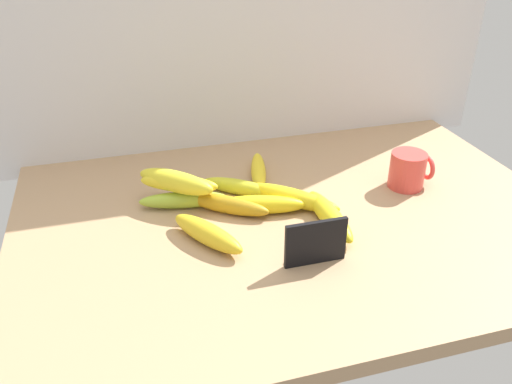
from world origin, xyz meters
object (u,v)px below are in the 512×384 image
object	(u,v)px
banana_0	(293,197)
banana_3	(238,187)
banana_4	(226,204)
banana_8	(176,181)
chalkboard_sign	(315,244)
banana_1	(261,204)
banana_6	(258,171)
coffee_mug	(408,170)
banana_5	(208,234)
banana_2	(184,200)
banana_9	(179,183)
banana_7	(329,216)

from	to	relation	value
banana_0	banana_3	xyz separation A→B (cm)	(-9.49, 7.79, -0.23)
banana_4	banana_8	world-z (taller)	banana_8
chalkboard_sign	banana_1	distance (cm)	18.94
chalkboard_sign	banana_4	distance (cm)	23.26
banana_6	coffee_mug	bearing A→B (deg)	-22.66
banana_6	banana_3	bearing A→B (deg)	-136.66
banana_5	banana_2	bearing A→B (deg)	99.16
banana_1	coffee_mug	bearing A→B (deg)	3.12
banana_2	banana_8	distance (cm)	4.20
banana_9	banana_0	bearing A→B (deg)	-15.72
banana_7	banana_2	bearing A→B (deg)	151.65
banana_2	banana_5	xyz separation A→B (cm)	(2.22, -13.79, 0.32)
coffee_mug	banana_1	xyz separation A→B (cm)	(-33.88, -1.85, -2.08)
banana_5	banana_1	bearing A→B (deg)	31.40
banana_0	banana_4	world-z (taller)	banana_0
banana_7	banana_8	size ratio (longest dim) A/B	1.08
banana_1	banana_8	size ratio (longest dim) A/B	1.06
banana_2	banana_7	world-z (taller)	banana_7
banana_1	banana_2	distance (cm)	15.80
banana_3	banana_9	bearing A→B (deg)	-172.98
banana_0	banana_8	xyz separation A→B (cm)	(-22.75, 6.39, 3.76)
banana_6	banana_9	world-z (taller)	banana_9
banana_5	chalkboard_sign	bearing A→B (deg)	-33.07
banana_2	banana_3	bearing A→B (deg)	11.02
banana_9	banana_6	bearing A→B (deg)	21.33
chalkboard_sign	banana_4	size ratio (longest dim) A/B	0.60
banana_2	banana_8	size ratio (longest dim) A/B	1.05
coffee_mug	banana_7	bearing A→B (deg)	-156.72
banana_6	banana_7	world-z (taller)	banana_7
banana_1	banana_8	distance (cm)	17.66
banana_5	banana_6	distance (cm)	27.14
banana_5	banana_8	size ratio (longest dim) A/B	0.99
coffee_mug	banana_3	distance (cm)	36.98
banana_4	banana_6	bearing A→B (deg)	50.18
banana_3	coffee_mug	bearing A→B (deg)	-10.64
banana_0	chalkboard_sign	bearing A→B (deg)	-98.06
banana_2	banana_9	bearing A→B (deg)	125.36
banana_9	coffee_mug	bearing A→B (deg)	-6.13
chalkboard_sign	banana_4	world-z (taller)	chalkboard_sign
coffee_mug	banana_2	bearing A→B (deg)	174.73
chalkboard_sign	banana_6	world-z (taller)	chalkboard_sign
banana_8	banana_9	size ratio (longest dim) A/B	1.06
banana_1	banana_4	size ratio (longest dim) A/B	1.00
coffee_mug	banana_5	bearing A→B (deg)	-168.56
banana_2	banana_5	distance (cm)	13.97
banana_1	banana_5	xyz separation A→B (cm)	(-12.26, -7.48, 0.16)
banana_1	banana_4	world-z (taller)	banana_1
banana_0	banana_6	xyz separation A→B (cm)	(-3.37, 13.57, -0.26)
coffee_mug	banana_3	bearing A→B (deg)	169.36
coffee_mug	banana_8	size ratio (longest dim) A/B	0.53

